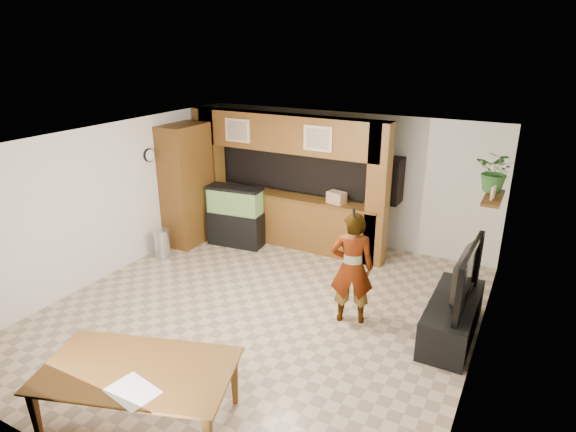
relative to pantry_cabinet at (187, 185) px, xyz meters
The scene contains 20 objects.
floor 3.39m from the pantry_cabinet, 31.57° to the right, with size 6.50×6.50×0.00m, color tan.
ceiling 3.47m from the pantry_cabinet, 31.57° to the right, with size 6.50×6.50×0.00m, color white.
wall_back 3.14m from the pantry_cabinet, 30.51° to the left, with size 6.00×6.00×0.00m, color silver.
wall_left 1.69m from the pantry_cabinet, 100.25° to the right, with size 6.50×6.50×0.00m, color silver.
wall_right 5.94m from the pantry_cabinet, 16.23° to the right, with size 6.50×6.50×0.00m, color silver.
partition 2.01m from the pantry_cabinet, 29.17° to the left, with size 4.20×0.99×2.60m.
wall_clock 1.00m from the pantry_cabinet, 111.95° to the right, with size 0.05×0.25×0.25m.
wall_shelf 5.58m from the pantry_cabinet, ahead, with size 0.25×0.90×0.04m, color brown.
pantry_cabinet is the anchor object (origin of this frame).
trash_can 1.26m from the pantry_cabinet, 87.40° to the right, with size 0.30×0.30×0.55m, color #B2B2B7.
aquarium 1.15m from the pantry_cabinet, 17.31° to the left, with size 1.09×0.41×1.21m.
tv_stand 5.51m from the pantry_cabinet, ahead, with size 0.60×1.65×0.55m, color black.
television 5.44m from the pantry_cabinet, ahead, with size 1.41×0.18×0.81m, color black.
photo_frame 5.59m from the pantry_cabinet, ahead, with size 0.03×0.15×0.20m, color tan.
potted_plant 5.61m from the pantry_cabinet, ahead, with size 0.57×0.49×0.63m, color #2C6026.
person 4.17m from the pantry_cabinet, 17.37° to the right, with size 0.62×0.40×1.69m, color #9B7755.
microphone 4.29m from the pantry_cabinet, 19.23° to the right, with size 0.04×0.04×0.17m, color black.
dining_table 5.13m from the pantry_cabinet, 56.84° to the right, with size 1.99×1.11×0.70m, color brown.
newspaper_a 5.39m from the pantry_cabinet, 56.43° to the right, with size 0.49×0.36×0.01m, color silver.
counter_box 2.97m from the pantry_cabinet, 15.44° to the left, with size 0.33×0.22×0.22m, color #A37A58.
Camera 1 is at (3.37, -5.42, 3.89)m, focal length 30.00 mm.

